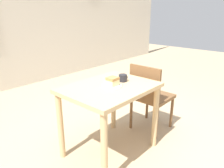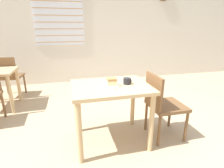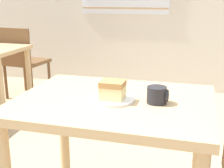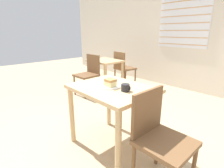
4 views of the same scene
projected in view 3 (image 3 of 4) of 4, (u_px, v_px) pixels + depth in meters
name	position (u px, v px, depth m)	size (l,w,h in m)	color
dining_table_near	(114.00, 124.00, 1.50)	(0.92, 0.72, 0.76)	tan
chair_far_opposite	(23.00, 59.00, 3.78)	(0.48, 0.48, 0.87)	brown
plate	(113.00, 99.00, 1.44)	(0.20, 0.20, 0.01)	white
cake_slice	(113.00, 90.00, 1.42)	(0.11, 0.10, 0.08)	beige
coffee_mug	(157.00, 95.00, 1.40)	(0.10, 0.09, 0.08)	#232328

